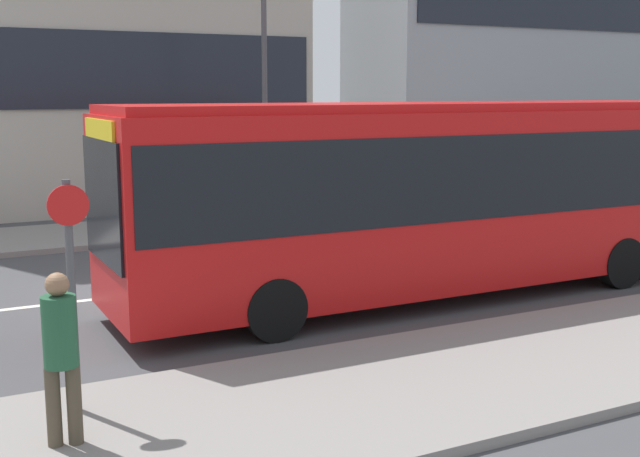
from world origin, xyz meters
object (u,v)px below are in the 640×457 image
city_bus (431,187)px  parked_car_0 (614,190)px  bus_stop_sign (71,278)px  street_lamp (264,44)px  pedestrian_near_stop (61,348)px

city_bus → parked_car_0: city_bus is taller
parked_car_0 → bus_stop_sign: bus_stop_sign is taller
city_bus → street_lamp: street_lamp is taller
bus_stop_sign → street_lamp: (6.92, 10.68, 3.17)m
city_bus → pedestrian_near_stop: (-6.98, -3.66, -0.83)m
city_bus → pedestrian_near_stop: size_ratio=6.46×
parked_car_0 → bus_stop_sign: size_ratio=1.73×
pedestrian_near_stop → bus_stop_sign: size_ratio=0.69×
pedestrian_near_stop → street_lamp: 14.06m
parked_car_0 → pedestrian_near_stop: bearing=-151.7°
city_bus → parked_car_0: size_ratio=2.55×
parked_car_0 → street_lamp: 11.82m
parked_car_0 → street_lamp: bearing=170.7°
street_lamp → pedestrian_near_stop: bearing=-122.0°
city_bus → bus_stop_sign: bearing=-160.1°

